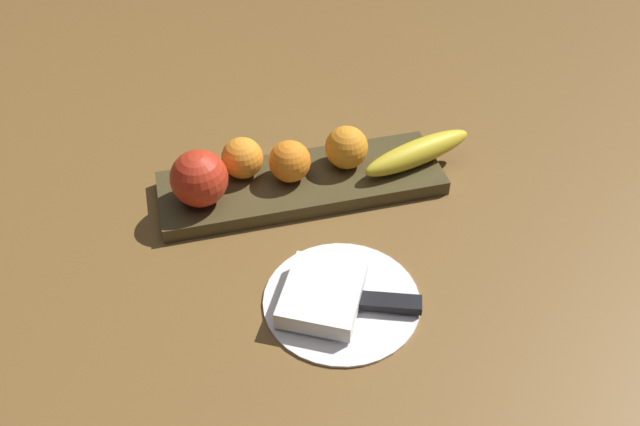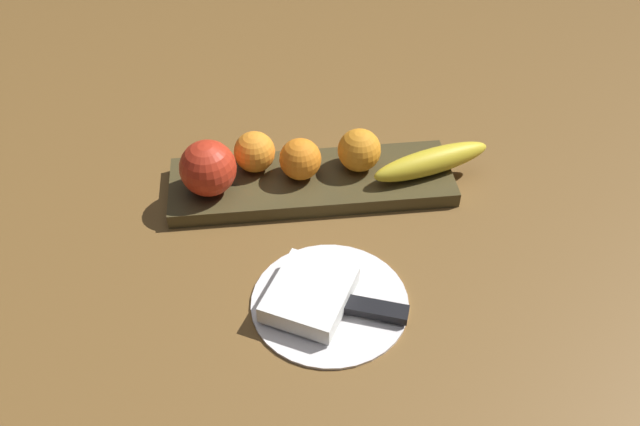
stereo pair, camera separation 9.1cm
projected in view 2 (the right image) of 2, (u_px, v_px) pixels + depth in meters
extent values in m
plane|color=brown|center=(296.00, 193.00, 1.02)|extent=(2.40, 2.40, 0.00)
cube|color=#463C21|center=(312.00, 182.00, 1.02)|extent=(0.43, 0.13, 0.02)
sphere|color=red|center=(208.00, 168.00, 0.96)|extent=(0.08, 0.08, 0.08)
ellipsoid|color=gold|center=(431.00, 159.00, 1.01)|extent=(0.20, 0.09, 0.04)
sphere|color=orange|center=(255.00, 152.00, 1.01)|extent=(0.06, 0.06, 0.06)
sphere|color=orange|center=(300.00, 159.00, 0.99)|extent=(0.06, 0.06, 0.06)
sphere|color=orange|center=(359.00, 150.00, 1.01)|extent=(0.07, 0.07, 0.07)
cylinder|color=white|center=(330.00, 301.00, 0.86)|extent=(0.20, 0.20, 0.01)
cube|color=white|center=(310.00, 294.00, 0.85)|extent=(0.14, 0.14, 0.03)
cube|color=silver|center=(326.00, 302.00, 0.85)|extent=(0.15, 0.07, 0.00)
cube|color=black|center=(373.00, 309.00, 0.84)|extent=(0.09, 0.05, 0.01)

